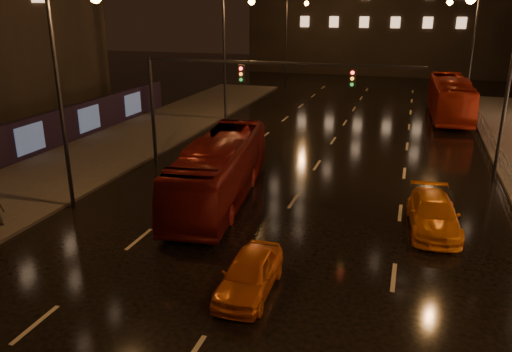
# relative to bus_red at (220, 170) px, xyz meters

# --- Properties ---
(ground) EXTENTS (140.00, 140.00, 0.00)m
(ground) POSITION_rel_bus_red_xyz_m (3.46, 4.90, -1.53)
(ground) COLOR black
(ground) RESTS_ON ground
(sidewalk_left) EXTENTS (7.00, 70.00, 0.15)m
(sidewalk_left) POSITION_rel_bus_red_xyz_m (-10.04, -0.10, -1.45)
(sidewalk_left) COLOR #38332D
(sidewalk_left) RESTS_ON ground
(traffic_signal) EXTENTS (15.31, 0.32, 6.20)m
(traffic_signal) POSITION_rel_bus_red_xyz_m (-1.60, 4.90, 3.21)
(traffic_signal) COLOR black
(traffic_signal) RESTS_ON ground
(bus_red) EXTENTS (3.88, 11.18, 3.05)m
(bus_red) POSITION_rel_bus_red_xyz_m (0.00, 0.00, 0.00)
(bus_red) COLOR #62100E
(bus_red) RESTS_ON ground
(bus_curb) EXTENTS (3.29, 12.16, 3.36)m
(bus_curb) POSITION_rel_bus_red_xyz_m (11.50, 23.56, 0.15)
(bus_curb) COLOR maroon
(bus_curb) RESTS_ON ground
(taxi_near) EXTENTS (1.64, 3.94, 1.33)m
(taxi_near) POSITION_rel_bus_red_xyz_m (3.96, -7.48, -0.86)
(taxi_near) COLOR #C85812
(taxi_near) RESTS_ON ground
(taxi_far) EXTENTS (2.34, 4.92, 1.38)m
(taxi_far) POSITION_rel_bus_red_xyz_m (9.79, -0.55, -0.83)
(taxi_far) COLOR orange
(taxi_far) RESTS_ON ground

